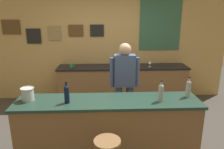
% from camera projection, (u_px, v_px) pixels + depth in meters
% --- Properties ---
extents(ground_plane, '(10.00, 10.00, 0.00)m').
position_uv_depth(ground_plane, '(108.00, 141.00, 3.65)').
color(ground_plane, '#423D38').
extents(back_wall, '(6.00, 0.09, 2.80)m').
position_uv_depth(back_wall, '(106.00, 42.00, 5.20)').
color(back_wall, tan).
rests_on(back_wall, ground_plane).
extents(bar_counter, '(2.61, 0.60, 0.92)m').
position_uv_depth(bar_counter, '(108.00, 129.00, 3.13)').
color(bar_counter, brown).
rests_on(bar_counter, ground_plane).
extents(side_counter, '(3.04, 0.56, 0.90)m').
position_uv_depth(side_counter, '(123.00, 84.00, 5.12)').
color(side_counter, brown).
rests_on(side_counter, ground_plane).
extents(bartender, '(0.52, 0.21, 1.62)m').
position_uv_depth(bartender, '(124.00, 82.00, 3.76)').
color(bartender, '#384766').
rests_on(bartender, ground_plane).
extents(wine_bottle_a, '(0.07, 0.07, 0.31)m').
position_uv_depth(wine_bottle_a, '(67.00, 93.00, 2.88)').
color(wine_bottle_a, black).
rests_on(wine_bottle_a, bar_counter).
extents(wine_bottle_b, '(0.07, 0.07, 0.31)m').
position_uv_depth(wine_bottle_b, '(161.00, 92.00, 2.93)').
color(wine_bottle_b, '#999E99').
rests_on(wine_bottle_b, bar_counter).
extents(wine_bottle_c, '(0.07, 0.07, 0.31)m').
position_uv_depth(wine_bottle_c, '(188.00, 88.00, 3.09)').
color(wine_bottle_c, '#999E99').
rests_on(wine_bottle_c, bar_counter).
extents(ice_bucket, '(0.19, 0.19, 0.19)m').
position_uv_depth(ice_bucket, '(28.00, 94.00, 2.97)').
color(ice_bucket, '#B7BABF').
rests_on(ice_bucket, bar_counter).
extents(wine_glass_a, '(0.07, 0.07, 0.16)m').
position_uv_depth(wine_glass_a, '(130.00, 61.00, 5.01)').
color(wine_glass_a, silver).
rests_on(wine_glass_a, side_counter).
extents(wine_glass_b, '(0.07, 0.07, 0.16)m').
position_uv_depth(wine_glass_b, '(150.00, 62.00, 4.90)').
color(wine_glass_b, silver).
rests_on(wine_glass_b, side_counter).
extents(coffee_mug, '(0.13, 0.08, 0.09)m').
position_uv_depth(coffee_mug, '(71.00, 65.00, 4.87)').
color(coffee_mug, '#338C4C').
rests_on(coffee_mug, side_counter).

